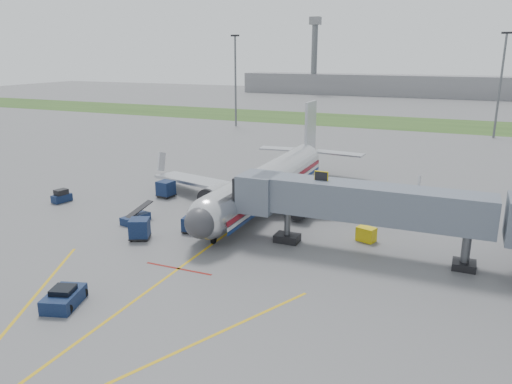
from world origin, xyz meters
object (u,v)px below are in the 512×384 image
at_px(belt_loader, 136,218).
at_px(airliner, 268,181).
at_px(pushback_tug, 64,298).
at_px(baggage_tug, 62,196).
at_px(ramp_worker, 201,219).

bearing_deg(belt_loader, airliner, 48.28).
distance_m(airliner, belt_loader, 15.18).
height_order(pushback_tug, belt_loader, belt_loader).
bearing_deg(pushback_tug, baggage_tug, 134.05).
distance_m(pushback_tug, belt_loader, 17.32).
xyz_separation_m(pushback_tug, belt_loader, (-5.99, 16.25, -0.11)).
relative_size(belt_loader, ramp_worker, 2.29).
distance_m(airliner, ramp_worker, 10.56).
bearing_deg(airliner, baggage_tug, -158.49).
distance_m(baggage_tug, ramp_worker, 19.08).
height_order(baggage_tug, ramp_worker, ramp_worker).
height_order(airliner, belt_loader, airliner).
distance_m(airliner, pushback_tug, 27.84).
bearing_deg(pushback_tug, airliner, 81.71).
bearing_deg(baggage_tug, airliner, 21.51).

